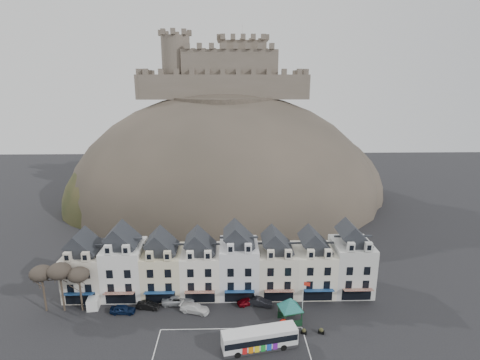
% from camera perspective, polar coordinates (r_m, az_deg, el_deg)
% --- Properties ---
extents(ground, '(300.00, 300.00, 0.00)m').
position_cam_1_polar(ground, '(58.70, -3.42, -24.61)').
color(ground, black).
rests_on(ground, ground).
extents(coach_bay_markings, '(22.00, 7.50, 0.01)m').
position_cam_1_polar(coach_bay_markings, '(59.63, -1.28, -23.85)').
color(coach_bay_markings, silver).
rests_on(coach_bay_markings, ground).
extents(townhouse_terrace, '(54.40, 9.35, 11.80)m').
position_cam_1_polar(townhouse_terrace, '(69.12, -2.94, -12.71)').
color(townhouse_terrace, beige).
rests_on(townhouse_terrace, ground).
extents(castle_hill, '(100.00, 76.00, 68.00)m').
position_cam_1_polar(castle_hill, '(120.12, -1.79, -3.14)').
color(castle_hill, '#3B352D').
rests_on(castle_hill, ground).
extents(castle, '(50.20, 22.20, 22.00)m').
position_cam_1_polar(castle, '(121.22, -2.30, 16.26)').
color(castle, '#5F5649').
rests_on(castle, ground).
extents(tree_left_far, '(3.61, 3.61, 8.24)m').
position_cam_1_polar(tree_left_far, '(70.67, -28.05, -12.48)').
color(tree_left_far, '#3A2E25').
rests_on(tree_left_far, ground).
extents(tree_left_mid, '(3.78, 3.78, 8.64)m').
position_cam_1_polar(tree_left_mid, '(69.26, -25.81, -12.44)').
color(tree_left_mid, '#3A2E25').
rests_on(tree_left_mid, ground).
extents(tree_left_near, '(3.43, 3.43, 7.84)m').
position_cam_1_polar(tree_left_near, '(68.41, -23.39, -13.15)').
color(tree_left_near, '#3A2E25').
rests_on(tree_left_near, ground).
extents(bus, '(11.14, 4.61, 3.07)m').
position_cam_1_polar(bus, '(58.11, 2.99, -22.94)').
color(bus, '#262628').
rests_on(bus, ground).
extents(bus_shelter, '(6.59, 6.59, 4.30)m').
position_cam_1_polar(bus_shelter, '(62.57, 7.68, -18.14)').
color(bus_shelter, '#10321B').
rests_on(bus_shelter, ground).
extents(red_buoy, '(1.58, 1.58, 1.96)m').
position_cam_1_polar(red_buoy, '(61.88, 6.67, -21.15)').
color(red_buoy, black).
rests_on(red_buoy, ground).
extents(flagpole, '(1.02, 0.39, 7.36)m').
position_cam_1_polar(flagpole, '(62.44, 9.63, -17.36)').
color(flagpole, silver).
rests_on(flagpole, ground).
extents(white_van, '(2.30, 4.38, 1.91)m').
position_cam_1_polar(white_van, '(71.76, -21.26, -16.66)').
color(white_van, white).
rests_on(white_van, ground).
extents(planter_west, '(1.02, 0.77, 0.92)m').
position_cam_1_polar(planter_west, '(62.65, 12.28, -21.55)').
color(planter_west, black).
rests_on(planter_west, ground).
extents(planter_east, '(0.99, 0.73, 0.89)m').
position_cam_1_polar(planter_east, '(62.13, 9.70, -21.77)').
color(planter_east, black).
rests_on(planter_east, ground).
extents(car_navy, '(4.21, 1.88, 1.41)m').
position_cam_1_polar(car_navy, '(68.29, -17.43, -18.29)').
color(car_navy, '#0B1838').
rests_on(car_navy, ground).
extents(car_black, '(4.05, 1.96, 1.28)m').
position_cam_1_polar(car_black, '(68.29, -13.84, -18.07)').
color(car_black, black).
rests_on(car_black, ground).
extents(car_silver, '(5.50, 2.59, 1.55)m').
position_cam_1_polar(car_silver, '(68.54, -9.39, -17.54)').
color(car_silver, '#BABEC3').
rests_on(car_silver, ground).
extents(car_white, '(5.35, 3.36, 1.44)m').
position_cam_1_polar(car_white, '(66.15, -6.92, -18.81)').
color(car_white, white).
rests_on(car_white, ground).
extents(car_maroon, '(3.90, 2.59, 1.23)m').
position_cam_1_polar(car_maroon, '(67.54, 1.18, -18.02)').
color(car_maroon, '#66050E').
rests_on(car_maroon, ground).
extents(car_charcoal, '(4.43, 2.52, 1.38)m').
position_cam_1_polar(car_charcoal, '(67.39, 3.01, -18.04)').
color(car_charcoal, black).
rests_on(car_charcoal, ground).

